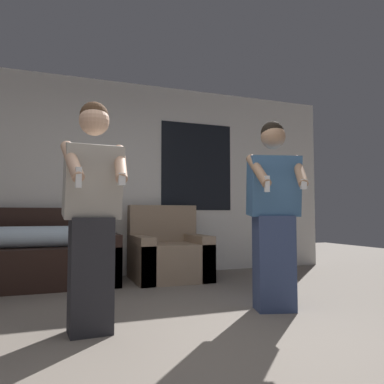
{
  "coord_description": "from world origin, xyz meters",
  "views": [
    {
      "loc": [
        -0.66,
        -2.17,
        0.83
      ],
      "look_at": [
        0.38,
        0.64,
        1.01
      ],
      "focal_mm": 35.0,
      "sensor_mm": 36.0,
      "label": 1
    }
  ],
  "objects_px": {
    "couch": "(20,258)",
    "armchair": "(168,255)",
    "person_left": "(92,214)",
    "person_right": "(274,214)"
  },
  "relations": [
    {
      "from": "couch",
      "to": "person_left",
      "type": "bearing_deg",
      "value": -73.14
    },
    {
      "from": "armchair",
      "to": "person_right",
      "type": "height_order",
      "value": "person_right"
    },
    {
      "from": "person_left",
      "to": "armchair",
      "type": "bearing_deg",
      "value": 59.48
    },
    {
      "from": "couch",
      "to": "armchair",
      "type": "distance_m",
      "value": 1.76
    },
    {
      "from": "couch",
      "to": "person_left",
      "type": "relative_size",
      "value": 1.34
    },
    {
      "from": "armchair",
      "to": "person_right",
      "type": "distance_m",
      "value": 1.97
    },
    {
      "from": "couch",
      "to": "person_right",
      "type": "bearing_deg",
      "value": -41.39
    },
    {
      "from": "armchair",
      "to": "person_left",
      "type": "distance_m",
      "value": 2.32
    },
    {
      "from": "person_left",
      "to": "person_right",
      "type": "relative_size",
      "value": 0.99
    },
    {
      "from": "couch",
      "to": "armchair",
      "type": "relative_size",
      "value": 2.29
    }
  ]
}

